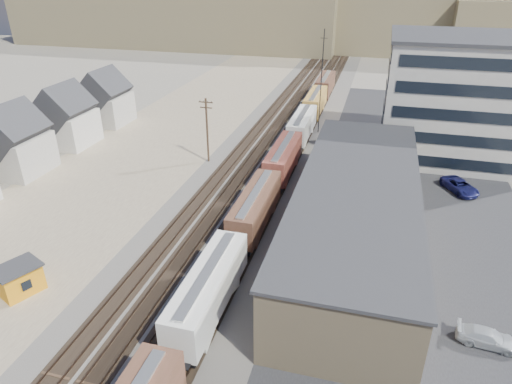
% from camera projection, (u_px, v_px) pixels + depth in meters
% --- Properties ---
extents(ballast_bed, '(18.00, 200.00, 0.06)m').
position_uv_depth(ballast_bed, '(273.00, 148.00, 75.99)').
color(ballast_bed, '#4C4742').
rests_on(ballast_bed, ground).
extents(dirt_yard, '(24.00, 180.00, 0.03)m').
position_uv_depth(dirt_yard, '(136.00, 159.00, 72.06)').
color(dirt_yard, '#7D6855').
rests_on(dirt_yard, ground).
extents(asphalt_lot, '(26.00, 120.00, 0.04)m').
position_uv_depth(asphalt_lot, '(415.00, 206.00, 57.92)').
color(asphalt_lot, '#232326').
rests_on(asphalt_lot, ground).
extents(rail_tracks, '(11.40, 200.00, 0.24)m').
position_uv_depth(rail_tracks, '(270.00, 148.00, 76.08)').
color(rail_tracks, black).
rests_on(rail_tracks, ground).
extents(freight_train, '(3.00, 119.74, 4.46)m').
position_uv_depth(freight_train, '(271.00, 180.00, 58.51)').
color(freight_train, black).
rests_on(freight_train, ground).
extents(warehouse, '(12.40, 40.40, 7.25)m').
position_uv_depth(warehouse, '(356.00, 211.00, 49.31)').
color(warehouse, tan).
rests_on(warehouse, ground).
extents(office_tower, '(22.60, 18.60, 18.45)m').
position_uv_depth(office_tower, '(460.00, 98.00, 69.57)').
color(office_tower, '#9E998E').
rests_on(office_tower, ground).
extents(utility_pole_north, '(2.20, 0.32, 10.00)m').
position_uv_depth(utility_pole_north, '(207.00, 129.00, 68.71)').
color(utility_pole_north, '#382619').
rests_on(utility_pole_north, ground).
extents(radio_mast, '(1.20, 0.16, 18.00)m').
position_uv_depth(radio_mast, '(321.00, 82.00, 79.12)').
color(radio_mast, black).
rests_on(radio_mast, ground).
extents(hills_north, '(265.00, 80.00, 32.00)m').
position_uv_depth(hills_north, '(346.00, 3.00, 171.26)').
color(hills_north, brown).
rests_on(hills_north, ground).
extents(maintenance_shed, '(4.37, 4.82, 2.87)m').
position_uv_depth(maintenance_shed, '(19.00, 279.00, 42.28)').
color(maintenance_shed, orange).
rests_on(maintenance_shed, ground).
extents(parked_car_silver, '(4.97, 2.49, 1.39)m').
position_uv_depth(parked_car_silver, '(488.00, 338.00, 36.68)').
color(parked_car_silver, '#B5B9BD').
rests_on(parked_car_silver, ground).
extents(parked_car_blue, '(5.26, 6.48, 1.64)m').
position_uv_depth(parked_car_blue, '(460.00, 186.00, 61.29)').
color(parked_car_blue, navy).
rests_on(parked_car_blue, ground).
extents(parked_car_far, '(2.49, 4.47, 1.44)m').
position_uv_depth(parked_car_far, '(457.00, 157.00, 70.66)').
color(parked_car_far, silver).
rests_on(parked_car_far, ground).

